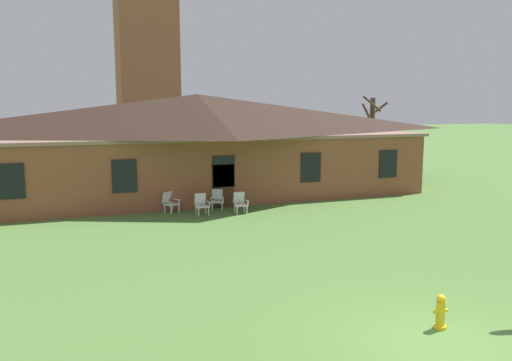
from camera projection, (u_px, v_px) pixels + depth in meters
The scene contains 9 objects.
ground_plane at pixel (439, 346), 10.58m from camera, with size 200.00×200.00×0.00m, color #517A38.
brick_building at pixel (198, 142), 29.13m from camera, with size 24.15×10.40×5.52m.
dome_tower at pixel (146, 52), 43.35m from camera, with size 5.18×5.18×20.35m.
lawn_chair_by_porch at pixel (170, 202), 23.70m from camera, with size 0.83×0.86×0.96m.
lawn_chair_near_door at pixel (201, 204), 23.23m from camera, with size 0.66×0.69×0.96m.
lawn_chair_left_end at pixel (217, 199), 24.38m from camera, with size 0.75×0.80×0.96m.
lawn_chair_middle at pixel (240, 202), 23.56m from camera, with size 0.66×0.69×0.96m.
bare_tree_beside_building at pixel (372, 132), 36.53m from camera, with size 1.96×1.94×5.58m.
fire_hydrant at pixel (441, 312), 11.35m from camera, with size 0.36×0.28×0.79m.
Camera 1 is at (-7.01, -8.04, 4.92)m, focal length 36.04 mm.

